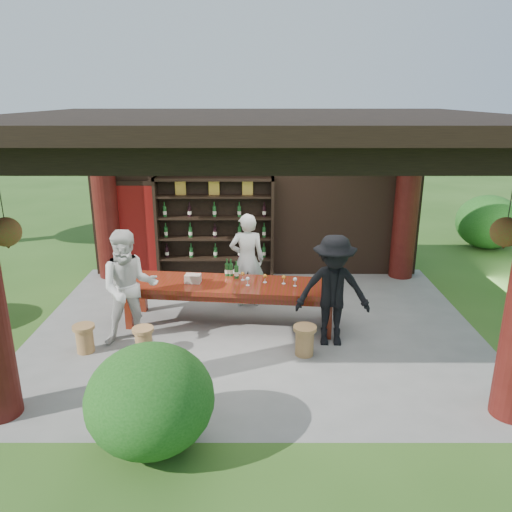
{
  "coord_description": "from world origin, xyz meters",
  "views": [
    {
      "loc": [
        0.0,
        -7.69,
        3.77
      ],
      "look_at": [
        0.0,
        0.4,
        1.15
      ],
      "focal_mm": 35.0,
      "sensor_mm": 36.0,
      "label": 1
    }
  ],
  "objects_px": {
    "wine_shelf": "(215,229)",
    "guest_man": "(333,291)",
    "stool_far_left": "(85,338)",
    "stool_near_right": "(305,340)",
    "stool_near_left": "(144,340)",
    "guest_woman": "(129,288)",
    "host": "(247,260)",
    "tasting_table": "(230,289)",
    "napkin_basket": "(193,279)"
  },
  "relations": [
    {
      "from": "wine_shelf",
      "to": "guest_man",
      "type": "bearing_deg",
      "value": -55.55
    },
    {
      "from": "stool_far_left",
      "to": "guest_man",
      "type": "xyz_separation_m",
      "value": [
        3.81,
        0.29,
        0.66
      ]
    },
    {
      "from": "wine_shelf",
      "to": "stool_near_right",
      "type": "distance_m",
      "value": 3.83
    },
    {
      "from": "stool_near_right",
      "to": "stool_far_left",
      "type": "distance_m",
      "value": 3.35
    },
    {
      "from": "stool_far_left",
      "to": "stool_near_left",
      "type": "bearing_deg",
      "value": -3.59
    },
    {
      "from": "stool_far_left",
      "to": "guest_woman",
      "type": "xyz_separation_m",
      "value": [
        0.66,
        0.33,
        0.69
      ]
    },
    {
      "from": "host",
      "to": "guest_woman",
      "type": "xyz_separation_m",
      "value": [
        -1.8,
        -1.48,
        0.05
      ]
    },
    {
      "from": "host",
      "to": "tasting_table",
      "type": "bearing_deg",
      "value": 66.28
    },
    {
      "from": "stool_near_right",
      "to": "stool_far_left",
      "type": "bearing_deg",
      "value": 178.51
    },
    {
      "from": "wine_shelf",
      "to": "guest_woman",
      "type": "xyz_separation_m",
      "value": [
        -1.1,
        -2.95,
        -0.17
      ]
    },
    {
      "from": "guest_woman",
      "to": "napkin_basket",
      "type": "bearing_deg",
      "value": 22.12
    },
    {
      "from": "wine_shelf",
      "to": "stool_far_left",
      "type": "height_order",
      "value": "wine_shelf"
    },
    {
      "from": "tasting_table",
      "to": "stool_near_left",
      "type": "height_order",
      "value": "tasting_table"
    },
    {
      "from": "stool_near_left",
      "to": "guest_woman",
      "type": "height_order",
      "value": "guest_woman"
    },
    {
      "from": "tasting_table",
      "to": "stool_near_right",
      "type": "bearing_deg",
      "value": -42.43
    },
    {
      "from": "guest_man",
      "to": "guest_woman",
      "type": "bearing_deg",
      "value": -178.78
    },
    {
      "from": "tasting_table",
      "to": "guest_man",
      "type": "bearing_deg",
      "value": -23.32
    },
    {
      "from": "guest_man",
      "to": "napkin_basket",
      "type": "relative_size",
      "value": 6.85
    },
    {
      "from": "napkin_basket",
      "to": "stool_near_right",
      "type": "bearing_deg",
      "value": -31.59
    },
    {
      "from": "stool_near_left",
      "to": "stool_near_right",
      "type": "xyz_separation_m",
      "value": [
        2.44,
        -0.03,
        0.02
      ]
    },
    {
      "from": "stool_near_right",
      "to": "napkin_basket",
      "type": "bearing_deg",
      "value": 148.41
    },
    {
      "from": "tasting_table",
      "to": "stool_far_left",
      "type": "relative_size",
      "value": 8.23
    },
    {
      "from": "stool_far_left",
      "to": "guest_man",
      "type": "relative_size",
      "value": 0.25
    },
    {
      "from": "tasting_table",
      "to": "stool_near_left",
      "type": "distance_m",
      "value": 1.69
    },
    {
      "from": "host",
      "to": "stool_near_right",
      "type": "bearing_deg",
      "value": 110.38
    },
    {
      "from": "stool_near_right",
      "to": "tasting_table",
      "type": "bearing_deg",
      "value": 137.57
    },
    {
      "from": "napkin_basket",
      "to": "host",
      "type": "bearing_deg",
      "value": 41.66
    },
    {
      "from": "stool_near_left",
      "to": "guest_man",
      "type": "distance_m",
      "value": 2.99
    },
    {
      "from": "stool_near_right",
      "to": "guest_woman",
      "type": "bearing_deg",
      "value": 171.13
    },
    {
      "from": "host",
      "to": "napkin_basket",
      "type": "relative_size",
      "value": 6.75
    },
    {
      "from": "stool_near_left",
      "to": "guest_man",
      "type": "bearing_deg",
      "value": 6.8
    },
    {
      "from": "stool_near_left",
      "to": "guest_woman",
      "type": "xyz_separation_m",
      "value": [
        -0.26,
        0.39,
        0.7
      ]
    },
    {
      "from": "wine_shelf",
      "to": "guest_man",
      "type": "relative_size",
      "value": 1.39
    },
    {
      "from": "wine_shelf",
      "to": "stool_near_right",
      "type": "xyz_separation_m",
      "value": [
        1.6,
        -3.37,
        -0.84
      ]
    },
    {
      "from": "stool_far_left",
      "to": "wine_shelf",
      "type": "bearing_deg",
      "value": 61.9
    },
    {
      "from": "tasting_table",
      "to": "host",
      "type": "relative_size",
      "value": 2.07
    },
    {
      "from": "napkin_basket",
      "to": "tasting_table",
      "type": "bearing_deg",
      "value": -2.42
    },
    {
      "from": "stool_near_left",
      "to": "wine_shelf",
      "type": "bearing_deg",
      "value": 75.89
    },
    {
      "from": "wine_shelf",
      "to": "guest_woman",
      "type": "bearing_deg",
      "value": -110.41
    },
    {
      "from": "stool_near_left",
      "to": "stool_near_right",
      "type": "relative_size",
      "value": 0.92
    },
    {
      "from": "tasting_table",
      "to": "host",
      "type": "xyz_separation_m",
      "value": [
        0.28,
        0.83,
        0.24
      ]
    },
    {
      "from": "guest_woman",
      "to": "stool_far_left",
      "type": "bearing_deg",
      "value": -168.2
    },
    {
      "from": "guest_man",
      "to": "stool_near_left",
      "type": "bearing_deg",
      "value": -171.14
    },
    {
      "from": "stool_near_left",
      "to": "guest_man",
      "type": "xyz_separation_m",
      "value": [
        2.89,
        0.35,
        0.66
      ]
    },
    {
      "from": "host",
      "to": "wine_shelf",
      "type": "bearing_deg",
      "value": -69.36
    },
    {
      "from": "tasting_table",
      "to": "guest_woman",
      "type": "height_order",
      "value": "guest_woman"
    },
    {
      "from": "wine_shelf",
      "to": "stool_near_left",
      "type": "relative_size",
      "value": 5.77
    },
    {
      "from": "wine_shelf",
      "to": "guest_woman",
      "type": "height_order",
      "value": "wine_shelf"
    },
    {
      "from": "wine_shelf",
      "to": "stool_near_left",
      "type": "bearing_deg",
      "value": -104.11
    },
    {
      "from": "stool_near_right",
      "to": "napkin_basket",
      "type": "distance_m",
      "value": 2.19
    }
  ]
}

